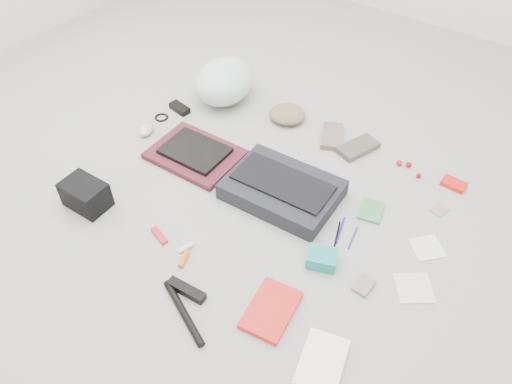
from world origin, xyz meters
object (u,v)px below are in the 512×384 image
Objects in this scene: messenger_bag at (282,190)px; book_red at (271,310)px; laptop at (195,151)px; accordion_wallet at (322,259)px; camera_bag at (86,195)px; bike_helmet at (224,81)px.

book_red is at bearing -63.39° from messenger_bag.
accordion_wallet is at bearing -15.32° from laptop.
messenger_bag is at bearing 37.40° from camera_bag.
camera_bag is at bearing -101.87° from bike_helmet.
accordion_wallet reaches higher than laptop.
camera_bag is 1.65× the size of accordion_wallet.
laptop is at bearing 179.52° from messenger_bag.
messenger_bag is at bearing -46.31° from bike_helmet.
accordion_wallet is (0.98, -0.65, -0.08)m from bike_helmet.
bike_helmet is at bearing 89.06° from camera_bag.
laptop is 0.82m from accordion_wallet.
camera_bag reaches higher than book_red.
laptop is (-0.48, -0.02, -0.00)m from messenger_bag.
messenger_bag is at bearing 125.54° from accordion_wallet.
bike_helmet is 1.34m from book_red.
messenger_bag is 0.79m from bike_helmet.
camera_bag is 0.93m from book_red.
accordion_wallet is (0.04, 0.29, 0.02)m from book_red.
book_red is at bearing -118.13° from accordion_wallet.
accordion_wallet is at bearing 16.06° from camera_bag.
camera_bag reaches higher than accordion_wallet.
laptop is 0.50m from bike_helmet.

